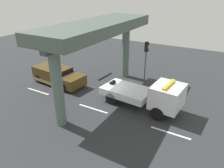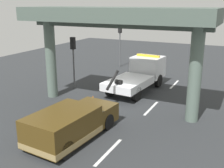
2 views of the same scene
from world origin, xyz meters
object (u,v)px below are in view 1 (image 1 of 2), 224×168
(towed_van_green, at_px, (57,76))
(traffic_light_near, at_px, (146,53))
(traffic_cone_orange, at_px, (106,85))
(tow_truck_white, at_px, (149,95))

(towed_van_green, distance_m, traffic_light_near, 8.78)
(traffic_light_near, bearing_deg, traffic_cone_orange, -129.16)
(traffic_light_near, distance_m, traffic_cone_orange, 4.78)
(traffic_light_near, bearing_deg, towed_van_green, -147.74)
(towed_van_green, relative_size, traffic_cone_orange, 8.79)
(traffic_cone_orange, bearing_deg, tow_truck_white, -18.02)
(traffic_cone_orange, bearing_deg, towed_van_green, -162.84)
(tow_truck_white, height_order, traffic_light_near, traffic_light_near)
(tow_truck_white, distance_m, traffic_light_near, 5.37)
(traffic_light_near, bearing_deg, tow_truck_white, -65.17)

